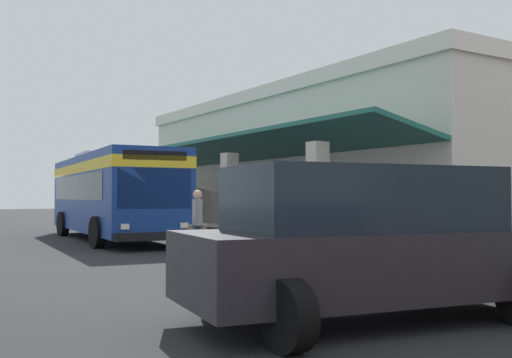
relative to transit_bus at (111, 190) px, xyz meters
name	(u,v)px	position (x,y,z in m)	size (l,w,h in m)	color
ground	(240,229)	(-4.32, 8.10, -1.85)	(120.00, 120.00, 0.00)	#262628
curb_strip	(181,232)	(-2.04, 3.78, -1.79)	(27.99, 0.50, 0.12)	#9E998E
plaza_building	(350,163)	(-2.04, 13.41, 1.52)	(23.62, 15.27, 6.74)	beige
transit_bus	(111,190)	(0.00, 0.00, 0.00)	(11.39, 3.52, 3.34)	navy
parked_suv_silver	(339,224)	(11.89, 1.19, -0.84)	(3.09, 5.00, 1.97)	#B2B5BA
parked_suv_charcoal	(367,242)	(16.29, -1.97, -0.84)	(3.17, 5.04, 1.97)	#232328
pedestrian	(197,220)	(8.12, -0.37, -0.84)	(0.56, 0.51, 1.78)	#726651
potted_palm	(276,224)	(3.11, 5.36, -1.26)	(1.50, 1.56, 2.61)	gray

